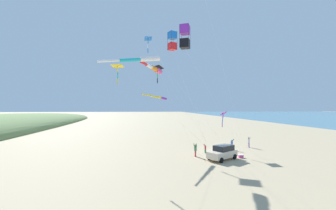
{
  "coord_description": "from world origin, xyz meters",
  "views": [
    {
      "loc": [
        -11.9,
        -32.0,
        6.83
      ],
      "look_at": [
        -8.94,
        -4.24,
        7.15
      ],
      "focal_mm": 22.51,
      "sensor_mm": 36.0,
      "label": 1
    }
  ],
  "objects_px": {
    "person_adult_flyer": "(249,141)",
    "kite_box_purple_drifting": "(172,41)",
    "parked_car": "(223,152)",
    "kite_windsock_orange_high_right": "(140,60)",
    "person_bystander_far": "(232,144)",
    "person_child_green_jacket": "(205,148)",
    "kite_delta_long_streamer_right": "(223,114)",
    "person_child_grey_jacket": "(195,149)",
    "kite_delta_rainbow_low_near": "(157,68)",
    "cooler_box": "(241,156)",
    "kite_delta_small_distant": "(117,66)",
    "kite_windsock_magenta_far_left": "(159,97)",
    "kite_windsock_long_streamer_left": "(154,69)",
    "kite_box_black_fish_shape": "(185,37)",
    "kite_delta_green_low_center": "(148,39)"
  },
  "relations": [
    {
      "from": "kite_windsock_long_streamer_left",
      "to": "kite_delta_small_distant",
      "type": "relative_size",
      "value": 0.86
    },
    {
      "from": "kite_delta_small_distant",
      "to": "kite_delta_rainbow_low_near",
      "type": "height_order",
      "value": "kite_delta_rainbow_low_near"
    },
    {
      "from": "person_child_grey_jacket",
      "to": "kite_box_black_fish_shape",
      "type": "xyz_separation_m",
      "value": [
        -3.56,
        -11.1,
        11.85
      ]
    },
    {
      "from": "person_child_grey_jacket",
      "to": "kite_delta_rainbow_low_near",
      "type": "bearing_deg",
      "value": 126.48
    },
    {
      "from": "person_adult_flyer",
      "to": "person_bystander_far",
      "type": "distance_m",
      "value": 4.26
    },
    {
      "from": "cooler_box",
      "to": "person_adult_flyer",
      "type": "bearing_deg",
      "value": 55.98
    },
    {
      "from": "person_bystander_far",
      "to": "kite_windsock_long_streamer_left",
      "type": "xyz_separation_m",
      "value": [
        -12.57,
        -3.29,
        11.24
      ]
    },
    {
      "from": "kite_windsock_orange_high_right",
      "to": "person_adult_flyer",
      "type": "bearing_deg",
      "value": 26.79
    },
    {
      "from": "kite_windsock_orange_high_right",
      "to": "person_bystander_far",
      "type": "bearing_deg",
      "value": 26.88
    },
    {
      "from": "person_child_grey_jacket",
      "to": "kite_windsock_orange_high_right",
      "type": "relative_size",
      "value": 0.1
    },
    {
      "from": "kite_delta_long_streamer_right",
      "to": "kite_windsock_long_streamer_left",
      "type": "bearing_deg",
      "value": -170.05
    },
    {
      "from": "person_child_grey_jacket",
      "to": "person_bystander_far",
      "type": "bearing_deg",
      "value": 28.38
    },
    {
      "from": "person_child_green_jacket",
      "to": "kite_windsock_orange_high_right",
      "type": "relative_size",
      "value": 0.07
    },
    {
      "from": "person_child_green_jacket",
      "to": "kite_windsock_orange_high_right",
      "type": "distance_m",
      "value": 16.23
    },
    {
      "from": "kite_box_purple_drifting",
      "to": "kite_box_black_fish_shape",
      "type": "bearing_deg",
      "value": -86.37
    },
    {
      "from": "kite_box_purple_drifting",
      "to": "kite_delta_rainbow_low_near",
      "type": "bearing_deg",
      "value": 94.99
    },
    {
      "from": "parked_car",
      "to": "cooler_box",
      "type": "height_order",
      "value": "parked_car"
    },
    {
      "from": "parked_car",
      "to": "person_bystander_far",
      "type": "bearing_deg",
      "value": 57.26
    },
    {
      "from": "person_adult_flyer",
      "to": "kite_box_purple_drifting",
      "type": "distance_m",
      "value": 22.57
    },
    {
      "from": "cooler_box",
      "to": "kite_windsock_orange_high_right",
      "type": "distance_m",
      "value": 18.49
    },
    {
      "from": "kite_windsock_magenta_far_left",
      "to": "kite_box_purple_drifting",
      "type": "height_order",
      "value": "kite_box_purple_drifting"
    },
    {
      "from": "kite_box_black_fish_shape",
      "to": "kite_delta_long_streamer_right",
      "type": "bearing_deg",
      "value": 57.84
    },
    {
      "from": "person_adult_flyer",
      "to": "kite_box_purple_drifting",
      "type": "relative_size",
      "value": 0.12
    },
    {
      "from": "person_child_grey_jacket",
      "to": "kite_windsock_long_streamer_left",
      "type": "bearing_deg",
      "value": 175.98
    },
    {
      "from": "kite_windsock_magenta_far_left",
      "to": "kite_delta_small_distant",
      "type": "distance_m",
      "value": 8.16
    },
    {
      "from": "kite_windsock_magenta_far_left",
      "to": "kite_windsock_long_streamer_left",
      "type": "height_order",
      "value": "kite_windsock_long_streamer_left"
    },
    {
      "from": "cooler_box",
      "to": "kite_delta_green_low_center",
      "type": "bearing_deg",
      "value": 173.25
    },
    {
      "from": "parked_car",
      "to": "kite_box_purple_drifting",
      "type": "xyz_separation_m",
      "value": [
        -7.07,
        -3.35,
        13.35
      ]
    },
    {
      "from": "kite_delta_long_streamer_right",
      "to": "parked_car",
      "type": "bearing_deg",
      "value": -111.37
    },
    {
      "from": "parked_car",
      "to": "kite_box_purple_drifting",
      "type": "height_order",
      "value": "kite_box_purple_drifting"
    },
    {
      "from": "kite_windsock_magenta_far_left",
      "to": "kite_delta_rainbow_low_near",
      "type": "bearing_deg",
      "value": 91.23
    },
    {
      "from": "kite_delta_green_low_center",
      "to": "kite_delta_rainbow_low_near",
      "type": "bearing_deg",
      "value": 76.49
    },
    {
      "from": "kite_windsock_magenta_far_left",
      "to": "kite_windsock_orange_high_right",
      "type": "bearing_deg",
      "value": -110.26
    },
    {
      "from": "kite_delta_small_distant",
      "to": "kite_windsock_orange_high_right",
      "type": "height_order",
      "value": "kite_windsock_orange_high_right"
    },
    {
      "from": "parked_car",
      "to": "kite_windsock_long_streamer_left",
      "type": "bearing_deg",
      "value": 164.58
    },
    {
      "from": "person_child_grey_jacket",
      "to": "kite_windsock_magenta_far_left",
      "type": "distance_m",
      "value": 9.6
    },
    {
      "from": "cooler_box",
      "to": "kite_delta_rainbow_low_near",
      "type": "height_order",
      "value": "kite_delta_rainbow_low_near"
    },
    {
      "from": "parked_car",
      "to": "person_child_green_jacket",
      "type": "height_order",
      "value": "parked_car"
    },
    {
      "from": "person_adult_flyer",
      "to": "kite_delta_small_distant",
      "type": "height_order",
      "value": "kite_delta_small_distant"
    },
    {
      "from": "parked_car",
      "to": "person_child_green_jacket",
      "type": "bearing_deg",
      "value": 105.95
    },
    {
      "from": "parked_car",
      "to": "kite_windsock_magenta_far_left",
      "type": "height_order",
      "value": "kite_windsock_magenta_far_left"
    },
    {
      "from": "person_bystander_far",
      "to": "kite_delta_rainbow_low_near",
      "type": "bearing_deg",
      "value": 165.56
    },
    {
      "from": "kite_delta_green_low_center",
      "to": "kite_box_black_fish_shape",
      "type": "bearing_deg",
      "value": -75.02
    },
    {
      "from": "kite_delta_rainbow_low_near",
      "to": "kite_box_black_fish_shape",
      "type": "height_order",
      "value": "kite_delta_rainbow_low_near"
    },
    {
      "from": "person_adult_flyer",
      "to": "person_child_grey_jacket",
      "type": "relative_size",
      "value": 1.01
    },
    {
      "from": "kite_windsock_orange_high_right",
      "to": "kite_delta_long_streamer_right",
      "type": "bearing_deg",
      "value": 25.32
    },
    {
      "from": "kite_delta_green_low_center",
      "to": "parked_car",
      "type": "bearing_deg",
      "value": -12.67
    },
    {
      "from": "kite_box_purple_drifting",
      "to": "kite_box_black_fish_shape",
      "type": "distance_m",
      "value": 5.89
    },
    {
      "from": "person_adult_flyer",
      "to": "kite_windsock_long_streamer_left",
      "type": "xyz_separation_m",
      "value": [
        -16.38,
        -5.19,
        11.18
      ]
    },
    {
      "from": "person_child_grey_jacket",
      "to": "kite_box_black_fish_shape",
      "type": "relative_size",
      "value": 0.14
    }
  ]
}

